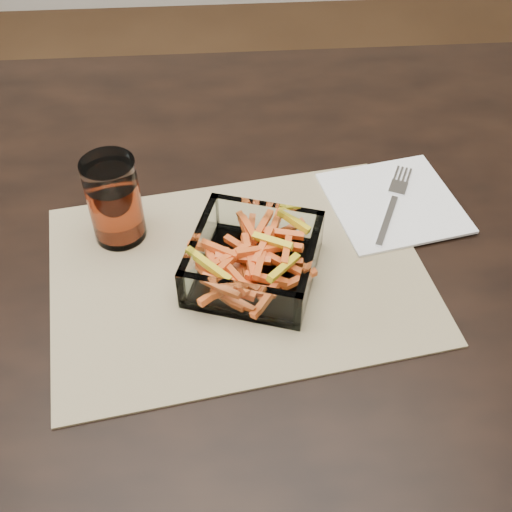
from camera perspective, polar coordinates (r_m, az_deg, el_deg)
The scene contains 6 objects.
dining_table at distance 0.91m, azimuth -2.56°, elevation -1.24°, with size 1.60×0.90×0.75m.
placemat at distance 0.78m, azimuth -1.58°, elevation -1.46°, with size 0.45×0.33×0.00m, color tan.
glass_bowl at distance 0.76m, azimuth -0.21°, elevation -0.47°, with size 0.18×0.18×0.06m.
tumbler at distance 0.81m, azimuth -12.44°, elevation 4.65°, with size 0.07×0.07×0.12m.
napkin at distance 0.89m, azimuth 12.12°, elevation 4.69°, with size 0.17×0.17×0.00m, color white.
fork at distance 0.89m, azimuth 12.12°, elevation 4.77°, with size 0.08×0.16×0.00m.
Camera 1 is at (-0.00, -0.61, 1.33)m, focal length 45.00 mm.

